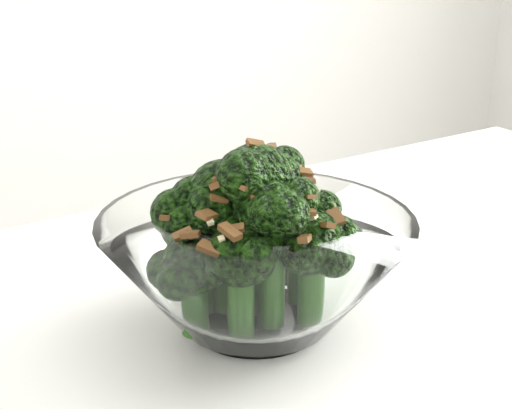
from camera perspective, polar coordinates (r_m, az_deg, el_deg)
name	(u,v)px	position (r m, az deg, el deg)	size (l,w,h in m)	color
broccoli_dish	(255,258)	(0.52, -0.05, -3.93)	(0.21, 0.21, 0.13)	white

